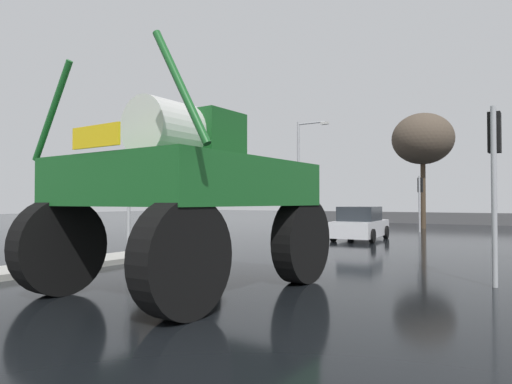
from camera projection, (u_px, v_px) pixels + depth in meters
ground_plane at (383, 247)px, 17.53m from camera, size 120.00×120.00×0.00m
median_island at (2, 273)px, 10.54m from camera, size 1.44×8.75×0.15m
oversize_sprayer at (189, 192)px, 9.11m from camera, size 4.44×5.56×4.35m
sedan_ahead at (360, 224)px, 20.62m from camera, size 2.16×4.23×1.52m
traffic_signal_near_left at (133, 175)px, 15.24m from camera, size 0.24×0.54×3.62m
traffic_signal_near_right at (494, 155)px, 9.39m from camera, size 0.24×0.54×3.70m
traffic_signal_far_right at (420, 191)px, 26.14m from camera, size 0.24×0.55×3.22m
streetlight_far_left at (301, 168)px, 29.95m from camera, size 2.24×0.24×7.03m
bare_tree_left at (167, 143)px, 23.78m from camera, size 4.15×4.15×6.62m
bare_tree_far_center at (423, 139)px, 29.61m from camera, size 3.92×3.92×7.52m
roadside_barrier at (464, 219)px, 34.54m from camera, size 32.53×0.24×0.90m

